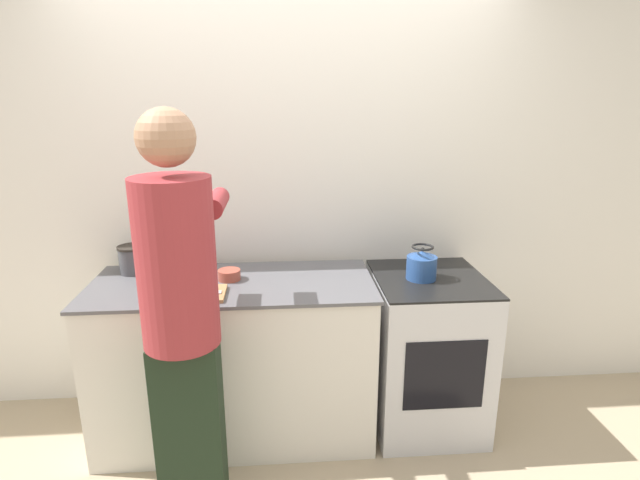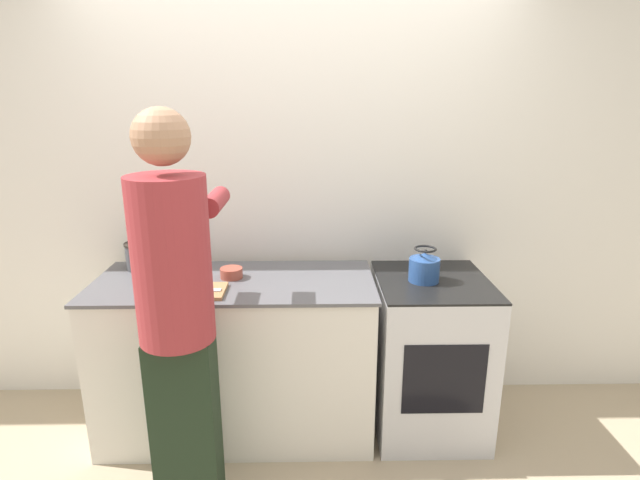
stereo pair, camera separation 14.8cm
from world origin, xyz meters
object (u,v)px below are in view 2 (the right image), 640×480
object	(u,v)px
person	(176,305)
canister_jar	(140,256)
cutting_board	(195,291)
knife	(200,290)
kettle	(424,267)
bowl_prep	(231,273)
oven	(429,354)

from	to	relation	value
person	canister_jar	distance (m)	0.84
canister_jar	person	bearing A→B (deg)	-61.60
cutting_board	knife	xyz separation A→B (m)	(0.03, -0.02, 0.01)
cutting_board	knife	world-z (taller)	knife
kettle	bowl_prep	distance (m)	1.04
kettle	cutting_board	bearing A→B (deg)	-171.46
knife	cutting_board	bearing A→B (deg)	147.42
kettle	bowl_prep	xyz separation A→B (m)	(-1.04, 0.04, -0.04)
bowl_prep	canister_jar	size ratio (longest dim) A/B	0.76
knife	kettle	xyz separation A→B (m)	(1.16, 0.19, 0.05)
cutting_board	kettle	world-z (taller)	kettle
cutting_board	knife	distance (m)	0.03
person	kettle	world-z (taller)	person
person	kettle	xyz separation A→B (m)	(1.18, 0.54, -0.03)
kettle	bowl_prep	size ratio (longest dim) A/B	1.56
oven	cutting_board	distance (m)	1.34
canister_jar	knife	bearing A→B (deg)	-42.90
kettle	canister_jar	xyz separation A→B (m)	(-1.58, 0.19, 0.01)
knife	kettle	distance (m)	1.18
oven	canister_jar	xyz separation A→B (m)	(-1.64, 0.18, 0.54)
oven	kettle	bearing A→B (deg)	-167.32
canister_jar	cutting_board	bearing A→B (deg)	-43.53
bowl_prep	canister_jar	distance (m)	0.57
bowl_prep	oven	bearing A→B (deg)	-1.19
person	bowl_prep	bearing A→B (deg)	76.07
cutting_board	kettle	size ratio (longest dim) A/B	1.59
person	canister_jar	xyz separation A→B (m)	(-0.40, 0.74, -0.02)
kettle	bowl_prep	world-z (taller)	kettle
knife	bowl_prep	world-z (taller)	bowl_prep
person	bowl_prep	distance (m)	0.60
oven	cutting_board	world-z (taller)	cutting_board
kettle	oven	bearing A→B (deg)	12.68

